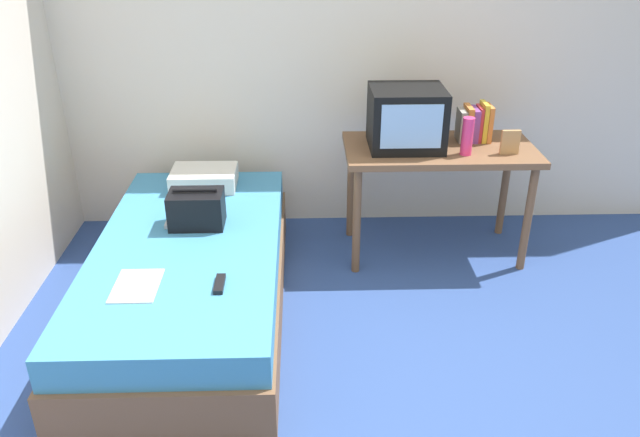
# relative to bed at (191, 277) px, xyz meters

# --- Properties ---
(ground_plane) EXTENTS (8.00, 8.00, 0.00)m
(ground_plane) POSITION_rel_bed_xyz_m (0.99, -0.81, -0.22)
(ground_plane) COLOR #2D4784
(wall_back) EXTENTS (5.20, 0.10, 2.60)m
(wall_back) POSITION_rel_bed_xyz_m (0.99, 1.19, 1.08)
(wall_back) COLOR beige
(wall_back) RESTS_ON ground
(bed) EXTENTS (1.00, 2.00, 0.44)m
(bed) POSITION_rel_bed_xyz_m (0.00, 0.00, 0.00)
(bed) COLOR brown
(bed) RESTS_ON ground
(desk) EXTENTS (1.16, 0.60, 0.73)m
(desk) POSITION_rel_bed_xyz_m (1.47, 0.64, 0.42)
(desk) COLOR brown
(desk) RESTS_ON ground
(tv) EXTENTS (0.44, 0.39, 0.36)m
(tv) POSITION_rel_bed_xyz_m (1.25, 0.65, 0.69)
(tv) COLOR black
(tv) RESTS_ON desk
(water_bottle) EXTENTS (0.07, 0.07, 0.22)m
(water_bottle) POSITION_rel_bed_xyz_m (1.59, 0.50, 0.62)
(water_bottle) COLOR #E53372
(water_bottle) RESTS_ON desk
(book_row) EXTENTS (0.20, 0.16, 0.24)m
(book_row) POSITION_rel_bed_xyz_m (1.69, 0.75, 0.62)
(book_row) COLOR gray
(book_row) RESTS_ON desk
(picture_frame) EXTENTS (0.11, 0.02, 0.15)m
(picture_frame) POSITION_rel_bed_xyz_m (1.85, 0.50, 0.59)
(picture_frame) COLOR #B27F4C
(picture_frame) RESTS_ON desk
(pillow) EXTENTS (0.41, 0.31, 0.11)m
(pillow) POSITION_rel_bed_xyz_m (-0.00, 0.74, 0.28)
(pillow) COLOR silver
(pillow) RESTS_ON bed
(handbag) EXTENTS (0.30, 0.20, 0.22)m
(handbag) POSITION_rel_bed_xyz_m (0.03, 0.20, 0.32)
(handbag) COLOR black
(handbag) RESTS_ON bed
(magazine) EXTENTS (0.21, 0.29, 0.01)m
(magazine) POSITION_rel_bed_xyz_m (-0.17, -0.43, 0.23)
(magazine) COLOR white
(magazine) RESTS_ON bed
(remote_dark) EXTENTS (0.04, 0.16, 0.02)m
(remote_dark) POSITION_rel_bed_xyz_m (0.22, -0.44, 0.23)
(remote_dark) COLOR black
(remote_dark) RESTS_ON bed
(remote_silver) EXTENTS (0.04, 0.14, 0.02)m
(remote_silver) POSITION_rel_bed_xyz_m (-0.13, 0.22, 0.23)
(remote_silver) COLOR #B7B7BC
(remote_silver) RESTS_ON bed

